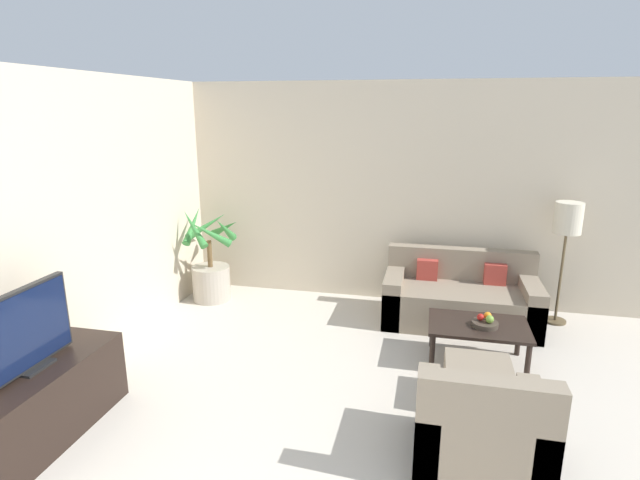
{
  "coord_description": "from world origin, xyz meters",
  "views": [
    {
      "loc": [
        -0.31,
        -0.27,
        2.39
      ],
      "look_at": [
        -1.46,
        4.8,
        1.0
      ],
      "focal_mm": 28.0,
      "sensor_mm": 36.0,
      "label": 1
    }
  ],
  "objects_px": {
    "floor_lamp": "(567,224)",
    "armchair": "(480,431)",
    "sofa_loveseat": "(460,299)",
    "apple_green": "(490,319)",
    "coffee_table": "(478,329)",
    "fruit_bowl": "(485,324)",
    "television": "(28,329)",
    "potted_palm": "(211,269)",
    "tv_console": "(39,403)",
    "apple_red": "(480,317)",
    "orange_fruit": "(488,316)",
    "ottoman": "(477,384)"
  },
  "relations": [
    {
      "from": "potted_palm",
      "to": "apple_green",
      "type": "distance_m",
      "value": 3.43
    },
    {
      "from": "tv_console",
      "to": "sofa_loveseat",
      "type": "bearing_deg",
      "value": 42.18
    },
    {
      "from": "tv_console",
      "to": "floor_lamp",
      "type": "relative_size",
      "value": 0.96
    },
    {
      "from": "floor_lamp",
      "to": "ottoman",
      "type": "bearing_deg",
      "value": -118.07
    },
    {
      "from": "floor_lamp",
      "to": "armchair",
      "type": "bearing_deg",
      "value": -111.59
    },
    {
      "from": "orange_fruit",
      "to": "armchair",
      "type": "xyz_separation_m",
      "value": [
        -0.17,
        -1.51,
        -0.22
      ]
    },
    {
      "from": "ottoman",
      "to": "television",
      "type": "bearing_deg",
      "value": -159.77
    },
    {
      "from": "sofa_loveseat",
      "to": "fruit_bowl",
      "type": "height_order",
      "value": "sofa_loveseat"
    },
    {
      "from": "sofa_loveseat",
      "to": "apple_red",
      "type": "relative_size",
      "value": 25.79
    },
    {
      "from": "floor_lamp",
      "to": "coffee_table",
      "type": "relative_size",
      "value": 1.52
    },
    {
      "from": "fruit_bowl",
      "to": "floor_lamp",
      "type": "bearing_deg",
      "value": 53.5
    },
    {
      "from": "television",
      "to": "armchair",
      "type": "height_order",
      "value": "television"
    },
    {
      "from": "apple_red",
      "to": "television",
      "type": "bearing_deg",
      "value": -150.16
    },
    {
      "from": "floor_lamp",
      "to": "coffee_table",
      "type": "distance_m",
      "value": 1.73
    },
    {
      "from": "fruit_bowl",
      "to": "orange_fruit",
      "type": "distance_m",
      "value": 0.09
    },
    {
      "from": "fruit_bowl",
      "to": "armchair",
      "type": "relative_size",
      "value": 0.28
    },
    {
      "from": "tv_console",
      "to": "sofa_loveseat",
      "type": "xyz_separation_m",
      "value": [
        3.11,
        2.82,
        -0.01
      ]
    },
    {
      "from": "television",
      "to": "apple_red",
      "type": "bearing_deg",
      "value": 29.84
    },
    {
      "from": "sofa_loveseat",
      "to": "coffee_table",
      "type": "xyz_separation_m",
      "value": [
        0.12,
        -0.95,
        0.08
      ]
    },
    {
      "from": "apple_red",
      "to": "coffee_table",
      "type": "bearing_deg",
      "value": 135.02
    },
    {
      "from": "apple_red",
      "to": "potted_palm",
      "type": "bearing_deg",
      "value": 162.69
    },
    {
      "from": "coffee_table",
      "to": "apple_red",
      "type": "distance_m",
      "value": 0.13
    },
    {
      "from": "television",
      "to": "ottoman",
      "type": "bearing_deg",
      "value": 20.23
    },
    {
      "from": "tv_console",
      "to": "apple_green",
      "type": "xyz_separation_m",
      "value": [
        3.32,
        1.82,
        0.2
      ]
    },
    {
      "from": "television",
      "to": "orange_fruit",
      "type": "height_order",
      "value": "television"
    },
    {
      "from": "floor_lamp",
      "to": "ottoman",
      "type": "xyz_separation_m",
      "value": [
        -1.01,
        -1.89,
        -0.97
      ]
    },
    {
      "from": "orange_fruit",
      "to": "ottoman",
      "type": "height_order",
      "value": "orange_fruit"
    },
    {
      "from": "sofa_loveseat",
      "to": "apple_green",
      "type": "xyz_separation_m",
      "value": [
        0.21,
        -1.0,
        0.21
      ]
    },
    {
      "from": "tv_console",
      "to": "orange_fruit",
      "type": "height_order",
      "value": "tv_console"
    },
    {
      "from": "tv_console",
      "to": "potted_palm",
      "type": "relative_size",
      "value": 1.12
    },
    {
      "from": "television",
      "to": "ottoman",
      "type": "distance_m",
      "value": 3.47
    },
    {
      "from": "sofa_loveseat",
      "to": "fruit_bowl",
      "type": "xyz_separation_m",
      "value": [
        0.18,
        -0.99,
        0.15
      ]
    },
    {
      "from": "coffee_table",
      "to": "fruit_bowl",
      "type": "distance_m",
      "value": 0.1
    },
    {
      "from": "coffee_table",
      "to": "apple_red",
      "type": "bearing_deg",
      "value": -44.98
    },
    {
      "from": "apple_green",
      "to": "armchair",
      "type": "height_order",
      "value": "armchair"
    },
    {
      "from": "armchair",
      "to": "tv_console",
      "type": "bearing_deg",
      "value": -172.86
    },
    {
      "from": "coffee_table",
      "to": "armchair",
      "type": "height_order",
      "value": "armchair"
    },
    {
      "from": "floor_lamp",
      "to": "sofa_loveseat",
      "type": "bearing_deg",
      "value": -167.2
    },
    {
      "from": "tv_console",
      "to": "television",
      "type": "relative_size",
      "value": 1.75
    },
    {
      "from": "apple_red",
      "to": "tv_console",
      "type": "bearing_deg",
      "value": -150.19
    },
    {
      "from": "potted_palm",
      "to": "coffee_table",
      "type": "distance_m",
      "value": 3.33
    },
    {
      "from": "television",
      "to": "apple_green",
      "type": "xyz_separation_m",
      "value": [
        3.32,
        1.82,
        -0.38
      ]
    },
    {
      "from": "floor_lamp",
      "to": "armchair",
      "type": "xyz_separation_m",
      "value": [
        -1.06,
        -2.67,
        -0.88
      ]
    },
    {
      "from": "apple_green",
      "to": "armchair",
      "type": "bearing_deg",
      "value": -97.29
    },
    {
      "from": "television",
      "to": "potted_palm",
      "type": "distance_m",
      "value": 2.89
    },
    {
      "from": "floor_lamp",
      "to": "coffee_table",
      "type": "bearing_deg",
      "value": -128.84
    },
    {
      "from": "apple_green",
      "to": "ottoman",
      "type": "relative_size",
      "value": 0.14
    },
    {
      "from": "television",
      "to": "floor_lamp",
      "type": "relative_size",
      "value": 0.55
    },
    {
      "from": "floor_lamp",
      "to": "armchair",
      "type": "distance_m",
      "value": 3.01
    },
    {
      "from": "potted_palm",
      "to": "armchair",
      "type": "relative_size",
      "value": 1.39
    }
  ]
}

